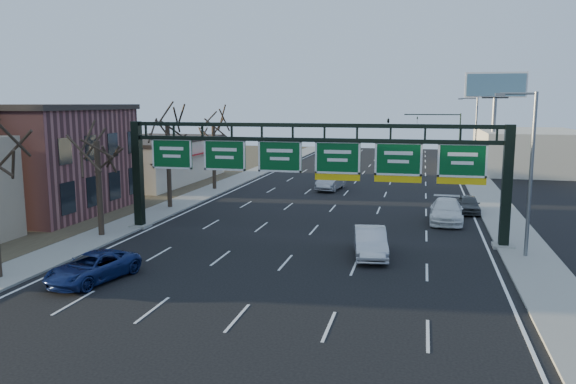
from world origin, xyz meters
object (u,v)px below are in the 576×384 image
(sign_gantry, at_px, (311,164))
(car_silver_sedan, at_px, (370,242))
(car_blue_suv, at_px, (93,267))
(car_white_wagon, at_px, (446,211))

(sign_gantry, height_order, car_silver_sedan, sign_gantry)
(car_blue_suv, height_order, car_white_wagon, car_white_wagon)
(sign_gantry, distance_m, car_white_wagon, 11.52)
(sign_gantry, relative_size, car_white_wagon, 4.43)
(car_silver_sedan, bearing_deg, car_blue_suv, -157.55)
(sign_gantry, height_order, car_blue_suv, sign_gantry)
(sign_gantry, bearing_deg, car_silver_sedan, -41.91)
(car_blue_suv, relative_size, car_silver_sedan, 1.00)
(sign_gantry, relative_size, car_silver_sedan, 5.08)
(sign_gantry, distance_m, car_silver_sedan, 6.72)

